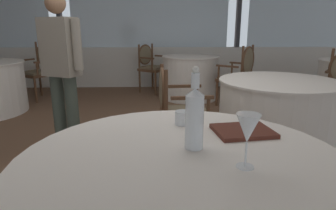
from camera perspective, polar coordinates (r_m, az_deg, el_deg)
The scene contains 13 objects.
ground_plane at distance 2.83m, azimuth -5.32°, elevation -11.08°, with size 15.27×15.27×0.00m, color brown.
window_wall_far at distance 6.23m, azimuth -3.60°, elevation 14.48°, with size 11.75×0.14×2.98m.
water_bottle at distance 1.16m, azimuth 5.29°, elevation -2.28°, with size 0.08×0.08×0.34m.
wine_glass at distance 1.03m, azimuth 15.59°, elevation -4.72°, with size 0.08×0.08×0.20m.
water_tumbler at distance 1.47m, azimuth 2.90°, elevation -2.56°, with size 0.08×0.08×0.07m, color white.
menu_book at distance 1.40m, azimuth 14.69°, elevation -5.01°, with size 0.26×0.21×0.02m, color #512319.
dining_chair_0_1 at distance 5.65m, azimuth -24.07°, elevation 7.07°, with size 0.65×0.63×1.00m.
background_table_1 at distance 3.02m, azimuth 20.76°, elevation -2.49°, with size 1.15×1.15×0.76m.
dining_chair_1_1 at distance 2.69m, azimuth 1.68°, elevation -0.24°, with size 0.50×0.56×0.91m.
background_table_2 at distance 5.22m, azimuth 4.43°, elevation 5.53°, with size 1.02×1.02×0.76m.
dining_chair_2_0 at distance 4.77m, azimuth 14.16°, elevation 6.45°, with size 0.65×0.66×0.99m.
dining_chair_2_1 at distance 5.74m, azimuth -3.51°, elevation 8.20°, with size 0.65×0.66×0.94m.
diner_person_0 at distance 3.14m, azimuth -20.50°, elevation 7.67°, with size 0.49×0.33×1.58m.
Camera 1 is at (0.17, -2.54, 1.24)m, focal length 30.61 mm.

